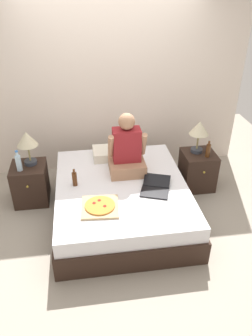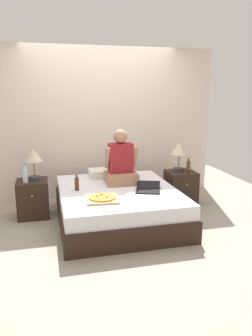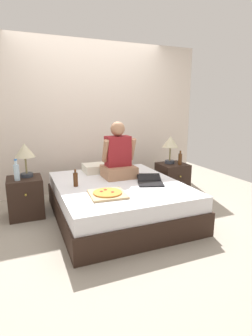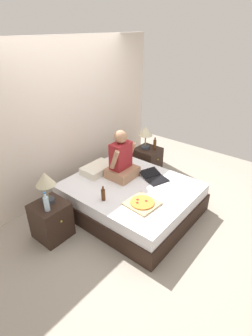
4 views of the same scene
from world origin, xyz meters
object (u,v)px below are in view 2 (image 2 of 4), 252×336
Objects in this scene: nightstand_left at (33,198)px; lamp_on_left_nightstand at (33,157)px; beer_bottle_on_bed at (77,184)px; lamp_on_right_nightstand at (179,151)px; bed at (118,205)px; pizza_box at (102,198)px; person_seated at (121,164)px; beer_bottle at (188,167)px; laptop at (148,189)px; water_bottle at (25,175)px; nightstand_right at (181,188)px.

lamp_on_left_nightstand is at bearing 51.37° from nightstand_left.
lamp_on_right_nightstand is at bearing 16.12° from beer_bottle_on_bed.
bed is 4.24× the size of lamp_on_right_nightstand.
person_seated is at bearing 60.44° from pizza_box.
beer_bottle_on_bed is (-0.66, -0.22, -0.20)m from person_seated.
lamp_on_right_nightstand is at bearing 1.27° from nightstand_left.
beer_bottle reaches higher than nightstand_left.
beer_bottle_on_bed reaches higher than nightstand_left.
person_seated is 0.85m from pizza_box.
laptop is 0.71m from pizza_box.
water_bottle reaches higher than pizza_box.
water_bottle is 1.71m from laptop.
lamp_on_right_nightstand is (1.12, 0.54, 0.63)m from bed.
nightstand_right is at bearing -1.27° from lamp_on_left_nightstand.
person_seated reaches higher than laptop.
beer_bottle reaches higher than beer_bottle_on_bed.
water_bottle is at bearing 160.16° from laptop.
nightstand_left is at bearing 177.58° from beer_bottle.
beer_bottle reaches higher than laptop.
lamp_on_right_nightstand is 0.90× the size of laptop.
lamp_on_right_nightstand is at bearing 3.42° from water_bottle.
beer_bottle is 1.72m from pizza_box.
lamp_on_left_nightstand is 2.34m from beer_bottle.
nightstand_left is (-1.15, 0.49, 0.03)m from bed.
beer_bottle_on_bed is (0.68, -0.34, -0.08)m from water_bottle.
beer_bottle is at bearing 10.63° from beer_bottle_on_bed.
person_seated is at bearing -5.07° from water_bottle.
beer_bottle_on_bed is (-0.93, 0.24, 0.07)m from laptop.
water_bottle is 2.36m from lamp_on_right_nightstand.
person_seated is 0.72m from beer_bottle_on_bed.
nightstand_right is 1.78m from beer_bottle_on_bed.
lamp_on_left_nightstand is 1.05× the size of pizza_box.
beer_bottle_on_bed is at bearing -161.30° from person_seated.
person_seated is at bearing -165.61° from lamp_on_right_nightstand.
lamp_on_left_nightstand is (0.04, 0.05, 0.59)m from nightstand_left.
laptop is (1.48, -0.72, -0.37)m from lamp_on_left_nightstand.
nightstand_left is 1.19× the size of lamp_on_right_nightstand.
pizza_box is (0.86, -0.91, 0.22)m from nightstand_left.
water_bottle reaches higher than laptop.
nightstand_left is 1.07× the size of laptop.
beer_bottle_on_bed is at bearing -169.37° from beer_bottle.
person_seated is (1.25, -0.21, 0.49)m from nightstand_left.
bed is 0.49m from laptop.
nightstand_left is 2.34m from lamp_on_right_nightstand.
pizza_box is at bearing -61.45° from beer_bottle_on_bed.
nightstand_left is at bearing 48.35° from water_bottle.
beer_bottle is (0.07, -0.10, 0.36)m from nightstand_right.
person_seated is at bearing 120.40° from laptop.
bed is at bearing -17.90° from water_bottle.
beer_bottle_on_bed is (-1.70, -0.43, 0.30)m from nightstand_right.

